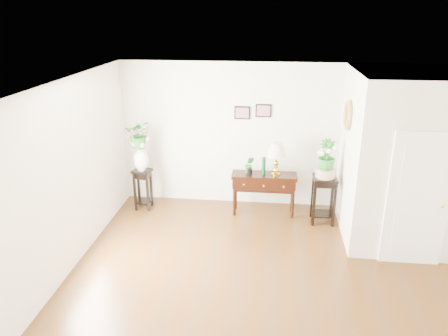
# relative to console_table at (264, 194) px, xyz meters

# --- Properties ---
(floor) EXTENTS (6.00, 5.50, 0.02)m
(floor) POSITION_rel_console_table_xyz_m (0.19, -2.25, -0.40)
(floor) COLOR #472C15
(floor) RESTS_ON ground
(ceiling) EXTENTS (6.00, 5.50, 0.02)m
(ceiling) POSITION_rel_console_table_xyz_m (0.19, -2.25, 2.40)
(ceiling) COLOR white
(ceiling) RESTS_ON ground
(wall_back) EXTENTS (6.00, 0.02, 2.80)m
(wall_back) POSITION_rel_console_table_xyz_m (0.19, 0.50, 1.00)
(wall_back) COLOR white
(wall_back) RESTS_ON ground
(wall_left) EXTENTS (0.02, 5.50, 2.80)m
(wall_left) POSITION_rel_console_table_xyz_m (-2.81, -2.25, 1.00)
(wall_left) COLOR white
(wall_left) RESTS_ON ground
(partition) EXTENTS (1.80, 1.95, 2.80)m
(partition) POSITION_rel_console_table_xyz_m (2.29, -0.47, 1.00)
(partition) COLOR white
(partition) RESTS_ON floor
(door) EXTENTS (0.90, 0.05, 2.10)m
(door) POSITION_rel_console_table_xyz_m (2.29, -1.47, 0.65)
(door) COLOR white
(door) RESTS_ON floor
(art_print_left) EXTENTS (0.30, 0.02, 0.25)m
(art_print_left) POSITION_rel_console_table_xyz_m (-0.46, 0.48, 1.45)
(art_print_left) COLOR black
(art_print_left) RESTS_ON wall_back
(art_print_right) EXTENTS (0.30, 0.02, 0.25)m
(art_print_right) POSITION_rel_console_table_xyz_m (-0.06, 0.48, 1.50)
(art_print_right) COLOR black
(art_print_right) RESTS_ON wall_back
(wall_ornament) EXTENTS (0.07, 0.51, 0.51)m
(wall_ornament) POSITION_rel_console_table_xyz_m (1.35, -0.35, 1.65)
(wall_ornament) COLOR #AD8F4A
(wall_ornament) RESTS_ON partition
(console_table) EXTENTS (1.21, 0.41, 0.81)m
(console_table) POSITION_rel_console_table_xyz_m (0.00, 0.00, 0.00)
(console_table) COLOR black
(console_table) RESTS_ON floor
(table_lamp) EXTENTS (0.39, 0.39, 0.62)m
(table_lamp) POSITION_rel_console_table_xyz_m (0.21, 0.00, 0.75)
(table_lamp) COLOR gold
(table_lamp) RESTS_ON console_table
(green_vase) EXTENTS (0.09, 0.09, 0.33)m
(green_vase) POSITION_rel_console_table_xyz_m (-0.02, 0.00, 0.57)
(green_vase) COLOR #093818
(green_vase) RESTS_ON console_table
(potted_plant) EXTENTS (0.18, 0.14, 0.32)m
(potted_plant) POSITION_rel_console_table_xyz_m (-0.28, 0.00, 0.56)
(potted_plant) COLOR #1F7121
(potted_plant) RESTS_ON console_table
(plant_stand_a) EXTENTS (0.39, 0.39, 0.80)m
(plant_stand_a) POSITION_rel_console_table_xyz_m (-2.34, -0.02, -0.00)
(plant_stand_a) COLOR black
(plant_stand_a) RESTS_ON floor
(porcelain_vase) EXTENTS (0.29, 0.29, 0.49)m
(porcelain_vase) POSITION_rel_console_table_xyz_m (-2.34, -0.02, 0.62)
(porcelain_vase) COLOR white
(porcelain_vase) RESTS_ON plant_stand_a
(lily_arrangement) EXTENTS (0.57, 0.52, 0.55)m
(lily_arrangement) POSITION_rel_console_table_xyz_m (-2.34, -0.02, 1.07)
(lily_arrangement) COLOR #1F7121
(lily_arrangement) RESTS_ON porcelain_vase
(plant_stand_b) EXTENTS (0.43, 0.43, 0.88)m
(plant_stand_b) POSITION_rel_console_table_xyz_m (1.09, -0.22, 0.04)
(plant_stand_b) COLOR black
(plant_stand_b) RESTS_ON floor
(ceramic_bowl) EXTENTS (0.44, 0.44, 0.16)m
(ceramic_bowl) POSITION_rel_console_table_xyz_m (1.09, -0.22, 0.56)
(ceramic_bowl) COLOR #B4AC91
(ceramic_bowl) RESTS_ON plant_stand_b
(narcissus) EXTENTS (0.38, 0.38, 0.57)m
(narcissus) POSITION_rel_console_table_xyz_m (1.09, -0.22, 0.88)
(narcissus) COLOR #1F7121
(narcissus) RESTS_ON ceramic_bowl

